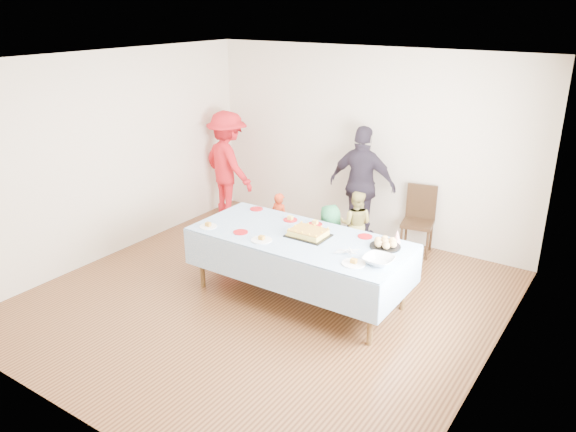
{
  "coord_description": "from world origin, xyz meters",
  "views": [
    {
      "loc": [
        3.44,
        -4.65,
        3.25
      ],
      "look_at": [
        0.12,
        0.3,
        0.97
      ],
      "focal_mm": 35.0,
      "sensor_mm": 36.0,
      "label": 1
    }
  ],
  "objects_px": {
    "birthday_cake": "(308,233)",
    "dining_chair": "(419,216)",
    "party_table": "(299,241)",
    "adult_left": "(228,165)"
  },
  "relations": [
    {
      "from": "party_table",
      "to": "dining_chair",
      "type": "bearing_deg",
      "value": 72.31
    },
    {
      "from": "birthday_cake",
      "to": "dining_chair",
      "type": "xyz_separation_m",
      "value": [
        0.56,
        1.97,
        -0.3
      ]
    },
    {
      "from": "adult_left",
      "to": "party_table",
      "type": "bearing_deg",
      "value": 162.42
    },
    {
      "from": "party_table",
      "to": "birthday_cake",
      "type": "distance_m",
      "value": 0.14
    },
    {
      "from": "party_table",
      "to": "adult_left",
      "type": "relative_size",
      "value": 1.47
    },
    {
      "from": "party_table",
      "to": "adult_left",
      "type": "xyz_separation_m",
      "value": [
        -2.41,
        1.67,
        0.12
      ]
    },
    {
      "from": "party_table",
      "to": "adult_left",
      "type": "height_order",
      "value": "adult_left"
    },
    {
      "from": "dining_chair",
      "to": "adult_left",
      "type": "height_order",
      "value": "adult_left"
    },
    {
      "from": "adult_left",
      "to": "birthday_cake",
      "type": "bearing_deg",
      "value": 164.27
    },
    {
      "from": "party_table",
      "to": "dining_chair",
      "type": "height_order",
      "value": "dining_chair"
    }
  ]
}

